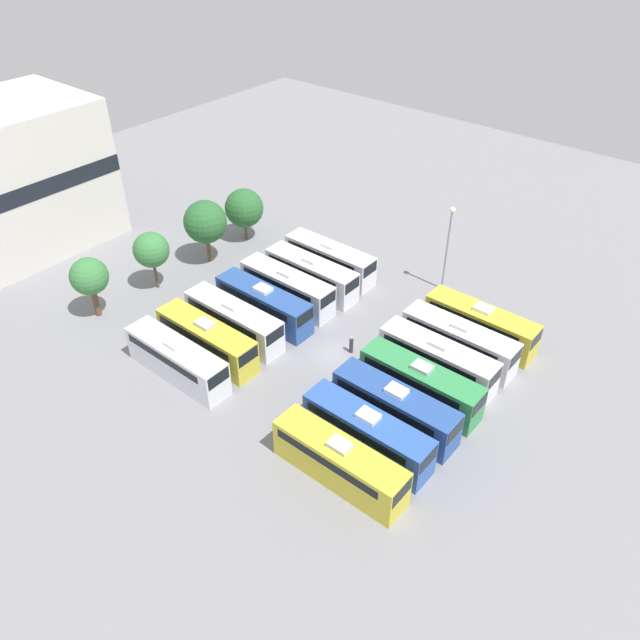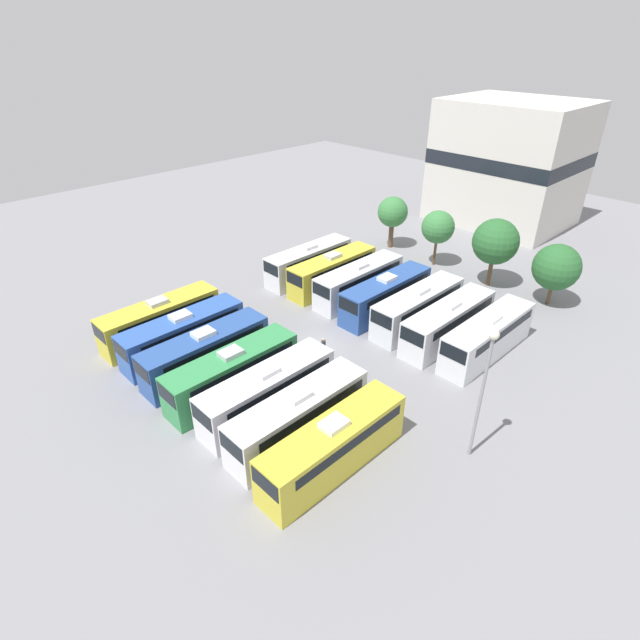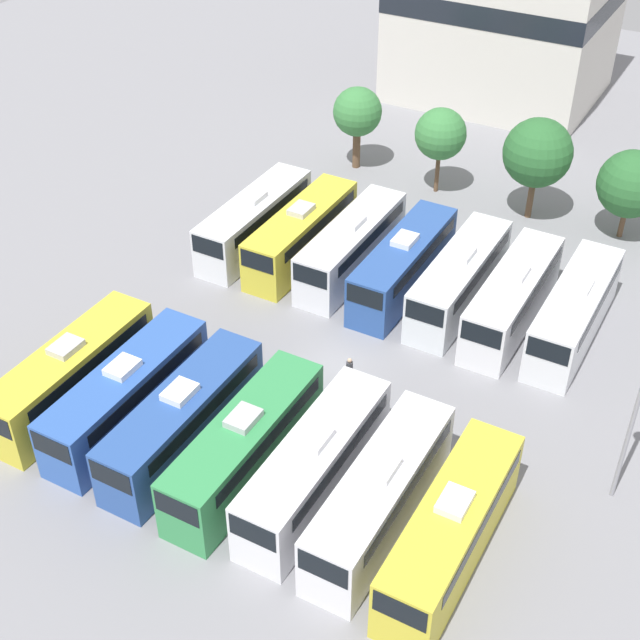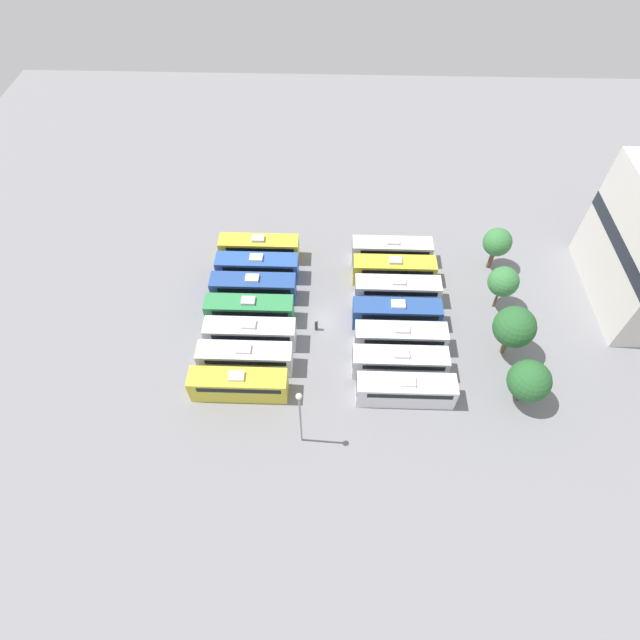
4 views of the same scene
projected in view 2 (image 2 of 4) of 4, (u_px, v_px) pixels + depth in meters
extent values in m
plane|color=gray|center=(320.00, 345.00, 42.36)|extent=(123.93, 123.93, 0.00)
cube|color=gold|center=(161.00, 321.00, 42.67)|extent=(2.53, 10.36, 3.30)
cube|color=black|center=(162.00, 310.00, 42.35)|extent=(2.57, 8.81, 0.73)
cube|color=black|center=(99.00, 334.00, 39.10)|extent=(2.23, 0.08, 1.16)
cube|color=#B2B2B7|center=(157.00, 302.00, 41.74)|extent=(1.20, 1.60, 0.35)
cube|color=#2D56A8|center=(183.00, 336.00, 40.60)|extent=(2.53, 10.36, 3.30)
cube|color=black|center=(185.00, 325.00, 40.28)|extent=(2.57, 8.81, 0.73)
cube|color=black|center=(120.00, 351.00, 37.03)|extent=(2.23, 0.08, 1.16)
cube|color=white|center=(180.00, 316.00, 39.67)|extent=(1.20, 1.60, 0.35)
cube|color=#284C93|center=(206.00, 353.00, 38.38)|extent=(2.53, 10.36, 3.30)
cube|color=black|center=(208.00, 342.00, 38.05)|extent=(2.57, 8.81, 0.73)
cube|color=black|center=(141.00, 372.00, 34.80)|extent=(2.23, 0.08, 1.16)
cube|color=white|center=(203.00, 333.00, 37.45)|extent=(1.20, 1.60, 0.35)
cube|color=#338C4C|center=(233.00, 374.00, 36.15)|extent=(2.53, 10.36, 3.30)
cube|color=black|center=(235.00, 362.00, 35.83)|extent=(2.57, 8.81, 0.73)
cube|color=black|center=(167.00, 395.00, 32.58)|extent=(2.23, 0.08, 1.16)
cube|color=#B2B2B7|center=(230.00, 353.00, 35.22)|extent=(1.20, 1.60, 0.35)
cube|color=silver|center=(268.00, 392.00, 34.31)|extent=(2.53, 10.36, 3.30)
cube|color=black|center=(270.00, 380.00, 33.99)|extent=(2.57, 8.81, 0.73)
cube|color=black|center=(202.00, 418.00, 30.74)|extent=(2.23, 0.08, 1.16)
cube|color=silver|center=(266.00, 371.00, 33.38)|extent=(1.20, 1.60, 0.35)
cube|color=silver|center=(299.00, 417.00, 32.14)|extent=(2.53, 10.36, 3.30)
cube|color=black|center=(301.00, 404.00, 31.82)|extent=(2.57, 8.81, 0.73)
cube|color=black|center=(231.00, 447.00, 28.56)|extent=(2.23, 0.08, 1.16)
cube|color=silver|center=(298.00, 395.00, 31.21)|extent=(1.20, 1.60, 0.35)
cube|color=gold|center=(333.00, 447.00, 29.85)|extent=(2.53, 10.36, 3.30)
cube|color=black|center=(337.00, 433.00, 29.53)|extent=(2.57, 8.81, 0.73)
cube|color=black|center=(265.00, 484.00, 26.28)|extent=(2.23, 0.08, 1.16)
cube|color=white|center=(334.00, 424.00, 28.92)|extent=(1.20, 1.60, 0.35)
cube|color=silver|center=(309.00, 263.00, 53.12)|extent=(2.53, 10.36, 3.30)
cube|color=black|center=(311.00, 254.00, 52.80)|extent=(2.57, 8.81, 0.73)
cube|color=black|center=(271.00, 269.00, 49.55)|extent=(2.23, 0.08, 1.16)
cube|color=silver|center=(309.00, 247.00, 52.20)|extent=(1.20, 1.60, 0.35)
cube|color=gold|center=(332.00, 272.00, 51.06)|extent=(2.53, 10.36, 3.30)
cube|color=black|center=(334.00, 263.00, 50.73)|extent=(2.57, 8.81, 0.73)
cube|color=black|center=(295.00, 279.00, 47.48)|extent=(2.23, 0.08, 1.16)
cube|color=#B2B2B7|center=(333.00, 256.00, 50.13)|extent=(1.20, 1.60, 0.35)
cube|color=silver|center=(359.00, 282.00, 49.03)|extent=(2.53, 10.36, 3.30)
cube|color=black|center=(361.00, 273.00, 48.71)|extent=(2.57, 8.81, 0.73)
cube|color=black|center=(321.00, 291.00, 45.46)|extent=(2.23, 0.08, 1.16)
cube|color=silver|center=(360.00, 265.00, 48.10)|extent=(1.20, 1.60, 0.35)
cube|color=#284C93|center=(386.00, 296.00, 46.59)|extent=(2.53, 10.36, 3.30)
cube|color=black|center=(388.00, 286.00, 46.27)|extent=(2.57, 8.81, 0.73)
cube|color=black|center=(348.00, 306.00, 43.02)|extent=(2.23, 0.08, 1.16)
cube|color=white|center=(387.00, 278.00, 45.66)|extent=(1.20, 1.60, 0.35)
cube|color=silver|center=(418.00, 308.00, 44.54)|extent=(2.53, 10.36, 3.30)
cube|color=black|center=(421.00, 298.00, 44.22)|extent=(2.57, 8.81, 0.73)
cube|color=black|center=(381.00, 320.00, 40.97)|extent=(2.23, 0.08, 1.16)
cube|color=silver|center=(420.00, 290.00, 43.61)|extent=(1.20, 1.60, 0.35)
cube|color=silver|center=(448.00, 323.00, 42.29)|extent=(2.53, 10.36, 3.30)
cube|color=black|center=(451.00, 313.00, 41.97)|extent=(2.57, 8.81, 0.73)
cube|color=black|center=(412.00, 337.00, 38.72)|extent=(2.23, 0.08, 1.16)
cube|color=silver|center=(451.00, 304.00, 41.36)|extent=(1.20, 1.60, 0.35)
cube|color=silver|center=(487.00, 337.00, 40.38)|extent=(2.53, 10.36, 3.30)
cube|color=black|center=(491.00, 326.00, 40.06)|extent=(2.57, 8.81, 0.73)
cube|color=black|center=(453.00, 353.00, 36.81)|extent=(2.23, 0.08, 1.16)
cube|color=white|center=(491.00, 318.00, 39.45)|extent=(1.20, 1.60, 0.35)
cylinder|color=#333338|center=(323.00, 349.00, 40.56)|extent=(0.36, 0.36, 1.52)
sphere|color=tan|center=(324.00, 340.00, 40.12)|extent=(0.24, 0.24, 0.24)
cylinder|color=gray|center=(480.00, 400.00, 29.38)|extent=(0.20, 0.20, 8.77)
sphere|color=#EAE5C6|center=(494.00, 335.00, 27.06)|extent=(0.60, 0.60, 0.60)
cylinder|color=brown|center=(391.00, 235.00, 60.44)|extent=(0.57, 0.57, 3.17)
sphere|color=#387A3D|center=(393.00, 212.00, 59.00)|extent=(3.58, 3.58, 3.58)
cylinder|color=brown|center=(435.00, 251.00, 55.92)|extent=(0.30, 0.30, 3.18)
sphere|color=#387A3D|center=(438.00, 227.00, 54.47)|extent=(3.61, 3.61, 3.61)
cylinder|color=brown|center=(490.00, 271.00, 51.44)|extent=(0.43, 0.43, 3.20)
sphere|color=#28602D|center=(496.00, 242.00, 49.81)|extent=(4.60, 4.60, 4.60)
cylinder|color=brown|center=(550.00, 293.00, 48.14)|extent=(0.36, 0.36, 2.35)
sphere|color=#28602D|center=(556.00, 267.00, 46.76)|extent=(4.39, 4.39, 4.39)
cube|color=beige|center=(509.00, 163.00, 65.79)|extent=(16.70, 13.85, 15.56)
cube|color=black|center=(510.00, 157.00, 65.39)|extent=(16.76, 13.91, 1.80)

